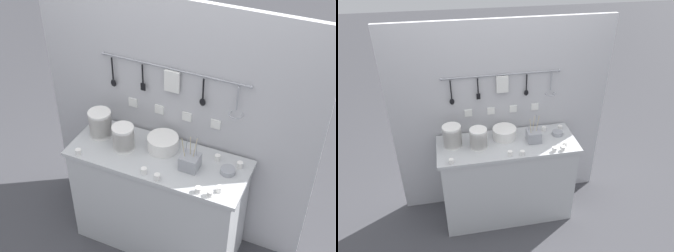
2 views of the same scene
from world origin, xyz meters
The scene contains 16 objects.
ground_plane centered at (0.00, 0.00, 0.00)m, with size 20.00×20.00×0.00m, color #424247.
counter centered at (0.00, 0.00, 0.44)m, with size 1.30×0.50×0.87m.
back_wall centered at (0.00, 0.28, 0.97)m, with size 2.10×0.11×1.94m.
bowl_stack_short_front centered at (-0.27, -0.01, 0.97)m, with size 0.16×0.16×0.19m.
bowl_stack_tall_left centered at (-0.50, 0.06, 0.97)m, with size 0.17×0.17×0.21m.
plate_stack centered at (-0.01, 0.10, 0.92)m, with size 0.23×0.23×0.10m.
steel_mixing_bowl centered at (0.50, 0.05, 0.89)m, with size 0.10×0.10×0.04m.
cutlery_caddy centered at (0.25, -0.01, 0.93)m, with size 0.13×0.13×0.27m.
cup_back_right centered at (0.39, 0.14, 0.89)m, with size 0.04×0.04×0.04m.
cup_edge_far centered at (0.09, -0.21, 0.89)m, with size 0.04×0.04×0.04m.
cup_front_left centered at (0.51, -0.14, 0.89)m, with size 0.04×0.04×0.04m.
cup_edge_near centered at (-0.53, -0.21, 0.89)m, with size 0.04×0.04×0.04m.
cup_beside_plates centered at (-0.01, -0.19, 0.89)m, with size 0.04×0.04×0.04m.
cup_mid_row centered at (0.47, -0.21, 0.89)m, with size 0.04×0.04×0.04m.
cup_front_right centered at (0.39, -0.21, 0.89)m, with size 0.04×0.04×0.04m.
cup_by_caddy centered at (0.56, 0.14, 0.89)m, with size 0.04×0.04×0.04m.
Camera 2 is at (-0.49, -2.46, 2.60)m, focal length 35.00 mm.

